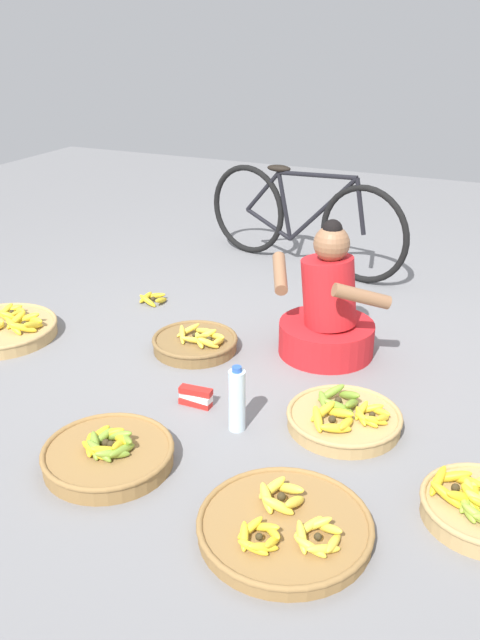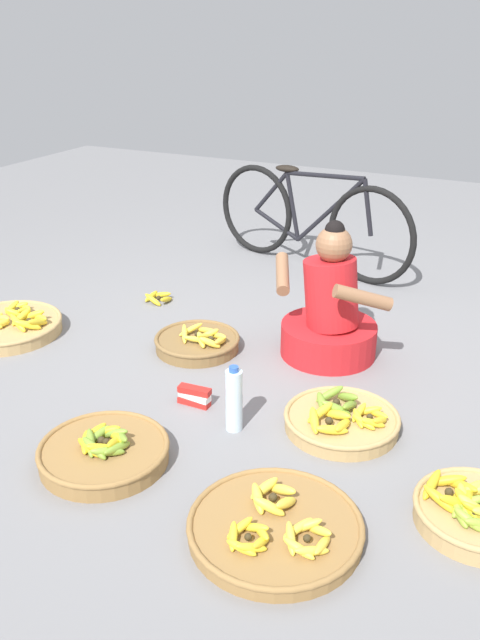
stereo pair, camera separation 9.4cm
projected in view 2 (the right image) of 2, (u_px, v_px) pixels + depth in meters
ground_plane at (256, 366)px, 3.58m from camera, size 10.00×10.00×0.00m
vendor_woman_front at (329, 314)px, 3.61m from camera, size 0.73×0.54×0.76m
bicycle_leaning at (310, 220)px, 4.86m from camera, size 1.65×0.50×0.73m
banana_basket_front_center at (104, 451)px, 2.79m from camera, size 0.55×0.55×0.15m
banana_basket_front_right at (275, 527)px, 2.40m from camera, size 0.64×0.64×0.13m
banana_basket_back_center at (477, 511)px, 2.45m from camera, size 0.47×0.47×0.16m
banana_basket_back_right at (342, 420)px, 3.02m from camera, size 0.52×0.52×0.15m
banana_basket_near_bicycle at (7, 326)px, 3.93m from camera, size 0.64×0.64×0.16m
banana_basket_back_left at (198, 342)px, 3.74m from camera, size 0.48×0.48×0.14m
loose_bananas_mid_left at (158, 297)px, 4.38m from camera, size 0.16×0.17×0.09m
water_bottle at (234, 400)px, 2.98m from camera, size 0.08×0.08×0.32m
packet_carton_stack at (194, 396)px, 3.21m from camera, size 0.16×0.06×0.09m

